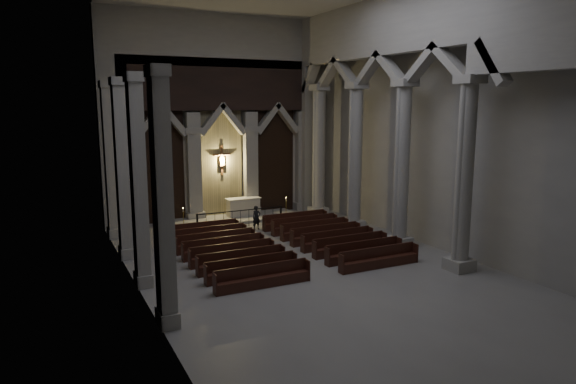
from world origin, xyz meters
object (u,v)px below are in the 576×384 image
object	(u,v)px
altar_rail	(241,216)
candle_stand_right	(286,213)
altar	(243,206)
pews	(282,246)
candle_stand_left	(184,225)
worshipper	(257,218)

from	to	relation	value
altar_rail	candle_stand_right	distance (m)	3.37
altar	pews	bearing A→B (deg)	-97.76
altar	candle_stand_left	size ratio (longest dim) A/B	1.58
candle_stand_left	worshipper	size ratio (longest dim) A/B	1.00
pews	worshipper	xyz separation A→B (m)	(0.59, 4.50, 0.39)
pews	worshipper	distance (m)	4.56
candle_stand_left	worshipper	distance (m)	3.99
candle_stand_right	worshipper	size ratio (longest dim) A/B	0.99
altar	candle_stand_right	xyz separation A→B (m)	(2.21, -1.46, -0.33)
altar_rail	candle_stand_left	bearing A→B (deg)	172.76
altar	candle_stand_right	size ratio (longest dim) A/B	1.60
altar_rail	pews	size ratio (longest dim) A/B	0.55
candle_stand_left	worshipper	world-z (taller)	worshipper
altar_rail	worshipper	xyz separation A→B (m)	(0.59, -0.93, 0.00)
altar	candle_stand_left	xyz separation A→B (m)	(-4.22, -1.87, -0.32)
candle_stand_right	worshipper	xyz separation A→B (m)	(-2.67, -1.75, 0.31)
candle_stand_left	pews	distance (m)	6.64
candle_stand_left	pews	xyz separation A→B (m)	(3.16, -5.84, -0.08)
candle_stand_left	pews	bearing A→B (deg)	-61.56
worshipper	candle_stand_left	bearing A→B (deg)	154.74
candle_stand_left	candle_stand_right	size ratio (longest dim) A/B	1.01
altar	pews	world-z (taller)	altar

